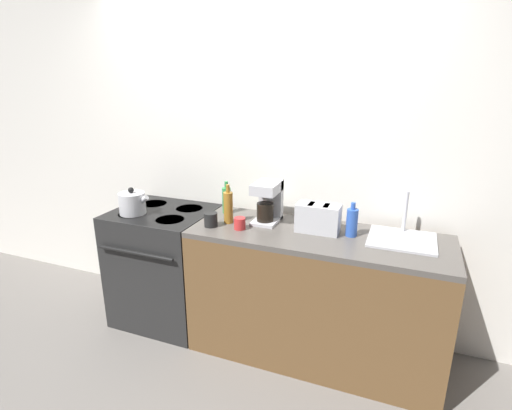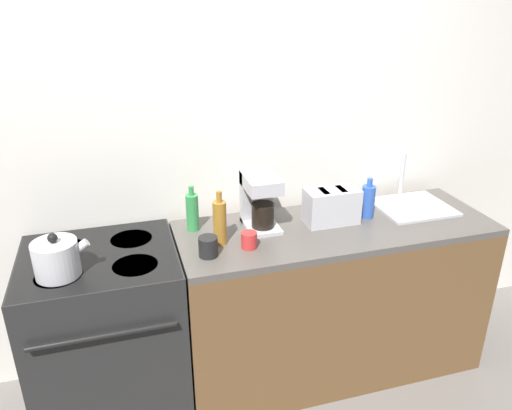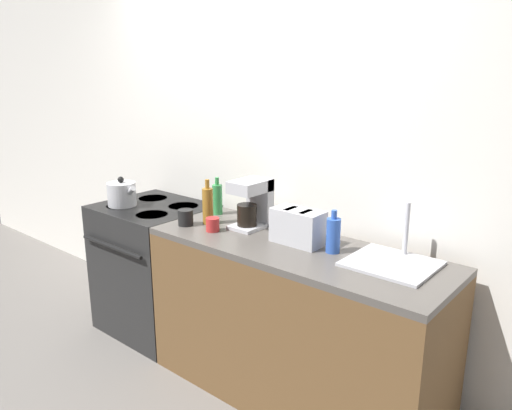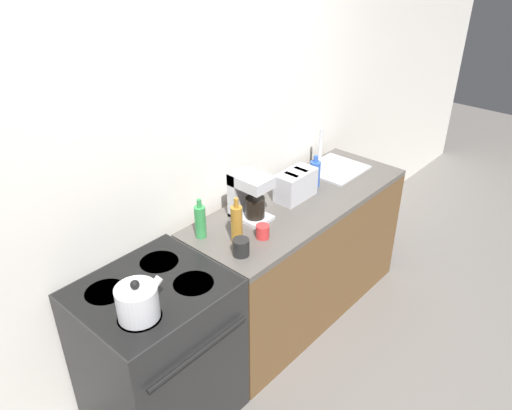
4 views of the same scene
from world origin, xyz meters
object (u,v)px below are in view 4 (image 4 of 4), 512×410
(stove, at_px, (159,352))
(bottle_green, at_px, (200,221))
(kettle, at_px, (138,302))
(cup_black, at_px, (241,247))
(coffee_maker, at_px, (248,194))
(bottle_amber, at_px, (237,224))
(bottle_blue, at_px, (315,173))
(toaster, at_px, (296,185))
(cup_red, at_px, (263,231))

(stove, relative_size, bottle_green, 3.79)
(kettle, distance_m, cup_black, 0.66)
(coffee_maker, height_order, bottle_amber, coffee_maker)
(bottle_blue, bearing_deg, coffee_maker, 173.69)
(stove, bearing_deg, bottle_blue, 1.31)
(coffee_maker, xyz_separation_m, bottle_blue, (0.59, -0.07, -0.06))
(toaster, xyz_separation_m, bottle_amber, (-0.61, -0.06, 0.02))
(cup_black, bearing_deg, bottle_green, 94.00)
(cup_red, bearing_deg, bottle_green, 129.78)
(kettle, relative_size, toaster, 0.86)
(bottle_blue, bearing_deg, kettle, -174.18)
(kettle, xyz_separation_m, bottle_amber, (0.74, 0.09, 0.03))
(stove, height_order, bottle_amber, bottle_amber)
(kettle, xyz_separation_m, coffee_maker, (0.98, 0.22, 0.07))
(bottle_amber, bearing_deg, bottle_blue, 4.77)
(cup_red, bearing_deg, toaster, 16.71)
(coffee_maker, bearing_deg, cup_black, -143.10)
(coffee_maker, distance_m, bottle_blue, 0.60)
(bottle_amber, bearing_deg, cup_black, -127.02)
(coffee_maker, height_order, cup_black, coffee_maker)
(bottle_amber, bearing_deg, toaster, 5.94)
(bottle_green, xyz_separation_m, cup_black, (0.02, -0.29, -0.05))
(stove, distance_m, cup_black, 0.71)
(coffee_maker, xyz_separation_m, bottle_green, (-0.34, 0.05, -0.05))
(bottle_green, distance_m, bottle_blue, 0.94)
(bottle_blue, bearing_deg, bottle_amber, -175.23)
(coffee_maker, height_order, bottle_green, coffee_maker)
(kettle, bearing_deg, cup_black, -1.50)
(bottle_blue, xyz_separation_m, cup_red, (-0.71, -0.15, -0.05))
(cup_black, bearing_deg, bottle_amber, 52.98)
(bottle_green, xyz_separation_m, bottle_amber, (0.10, -0.18, 0.01))
(bottle_amber, bearing_deg, stove, 176.34)
(toaster, height_order, cup_black, toaster)
(cup_red, bearing_deg, coffee_maker, 61.38)
(bottle_green, relative_size, cup_black, 2.52)
(kettle, bearing_deg, stove, 39.05)
(stove, relative_size, cup_red, 11.50)
(stove, bearing_deg, bottle_green, 17.19)
(kettle, distance_m, bottle_green, 0.69)
(kettle, relative_size, coffee_maker, 0.85)
(bottle_green, distance_m, cup_black, 0.30)
(stove, distance_m, bottle_blue, 1.51)
(kettle, xyz_separation_m, cup_black, (0.66, -0.02, -0.03))
(kettle, distance_m, toaster, 1.36)
(stove, height_order, cup_black, cup_black)
(cup_red, bearing_deg, kettle, -179.56)
(coffee_maker, bearing_deg, bottle_blue, -6.31)
(coffee_maker, bearing_deg, toaster, -10.69)
(stove, bearing_deg, coffee_maker, 6.77)
(bottle_amber, distance_m, cup_black, 0.15)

